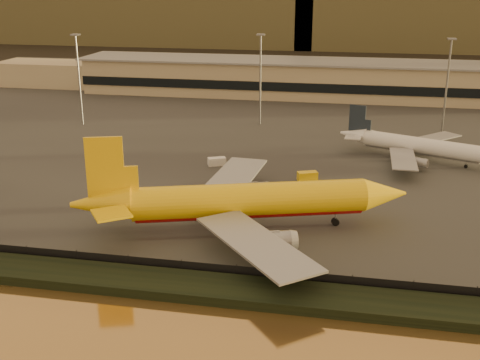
{
  "coord_description": "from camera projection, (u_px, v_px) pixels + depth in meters",
  "views": [
    {
      "loc": [
        17.11,
        -87.02,
        40.85
      ],
      "look_at": [
        -2.42,
        12.0,
        6.42
      ],
      "focal_mm": 45.0,
      "sensor_mm": 36.0,
      "label": 1
    }
  ],
  "objects": [
    {
      "name": "ground",
      "position": [
        240.0,
        242.0,
        97.12
      ],
      "size": [
        900.0,
        900.0,
        0.0
      ],
      "primitive_type": "plane",
      "color": "black",
      "rests_on": "ground"
    },
    {
      "name": "gse_vehicle_white",
      "position": [
        217.0,
        161.0,
        135.42
      ],
      "size": [
        4.34,
        3.26,
        1.78
      ],
      "primitive_type": "cube",
      "rotation": [
        0.0,
        0.0,
        0.43
      ],
      "color": "white",
      "rests_on": "tarmac"
    },
    {
      "name": "terminal_building",
      "position": [
        268.0,
        78.0,
        214.35
      ],
      "size": [
        202.0,
        25.0,
        12.6
      ],
      "color": "tan",
      "rests_on": "tarmac"
    },
    {
      "name": "gse_vehicle_yellow",
      "position": [
        307.0,
        176.0,
        125.44
      ],
      "size": [
        4.5,
        3.25,
        1.85
      ],
      "primitive_type": "cube",
      "rotation": [
        0.0,
        0.0,
        0.38
      ],
      "color": "yellow",
      "rests_on": "tarmac"
    },
    {
      "name": "white_narrowbody_jet",
      "position": [
        418.0,
        146.0,
        138.44
      ],
      "size": [
        37.42,
        35.32,
        11.22
      ],
      "rotation": [
        0.0,
        0.0,
        -0.39
      ],
      "color": "white",
      "rests_on": "tarmac"
    },
    {
      "name": "apron_light_masts",
      "position": [
        351.0,
        76.0,
        158.95
      ],
      "size": [
        152.2,
        12.2,
        25.4
      ],
      "color": "slate",
      "rests_on": "tarmac"
    },
    {
      "name": "perimeter_fence",
      "position": [
        223.0,
        272.0,
        84.63
      ],
      "size": [
        300.0,
        0.05,
        2.2
      ],
      "primitive_type": "cube",
      "color": "black",
      "rests_on": "tarmac"
    },
    {
      "name": "embankment",
      "position": [
        216.0,
        289.0,
        81.11
      ],
      "size": [
        320.0,
        7.0,
        1.4
      ],
      "primitive_type": "cube",
      "color": "black",
      "rests_on": "ground"
    },
    {
      "name": "tarmac",
      "position": [
        300.0,
        115.0,
        185.3
      ],
      "size": [
        320.0,
        220.0,
        0.2
      ],
      "primitive_type": "cube",
      "color": "#2D2D2D",
      "rests_on": "ground"
    },
    {
      "name": "dhl_cargo_jet",
      "position": [
        244.0,
        202.0,
        99.78
      ],
      "size": [
        55.07,
        52.51,
        16.82
      ],
      "rotation": [
        0.0,
        0.0,
        0.31
      ],
      "color": "yellow",
      "rests_on": "tarmac"
    }
  ]
}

